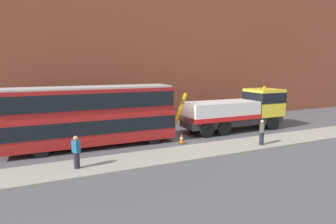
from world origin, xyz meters
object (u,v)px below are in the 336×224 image
object	(u,v)px
pedestrian_onlooker	(76,153)
double_decker_bus	(93,114)
pedestrian_bystander	(262,133)
traffic_cone_near_bus	(182,139)
recovery_tow_truck	(238,110)

from	to	relation	value
pedestrian_onlooker	double_decker_bus	bearing A→B (deg)	40.54
pedestrian_bystander	traffic_cone_near_bus	world-z (taller)	pedestrian_bystander
double_decker_bus	pedestrian_bystander	size ratio (longest dim) A/B	6.47
pedestrian_onlooker	pedestrian_bystander	world-z (taller)	same
double_decker_bus	traffic_cone_near_bus	bearing A→B (deg)	-17.24
double_decker_bus	traffic_cone_near_bus	distance (m)	6.28
double_decker_bus	pedestrian_bystander	distance (m)	11.34
recovery_tow_truck	traffic_cone_near_bus	world-z (taller)	recovery_tow_truck
pedestrian_onlooker	pedestrian_bystander	distance (m)	11.85
pedestrian_bystander	traffic_cone_near_bus	size ratio (longest dim) A/B	2.38
pedestrian_bystander	traffic_cone_near_bus	xyz separation A→B (m)	(-4.48, 2.99, -0.64)
recovery_tow_truck	double_decker_bus	world-z (taller)	double_decker_bus
double_decker_bus	pedestrian_onlooker	distance (m)	4.76
double_decker_bus	pedestrian_onlooker	xyz separation A→B (m)	(-1.65, -4.29, -1.25)
recovery_tow_truck	pedestrian_onlooker	world-z (taller)	recovery_tow_truck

